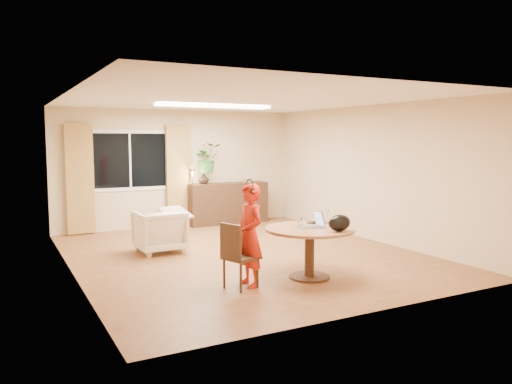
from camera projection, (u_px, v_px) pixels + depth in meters
floor at (244, 254)px, 8.48m from camera, size 6.50×6.50×0.00m
ceiling at (243, 100)px, 8.21m from camera, size 6.50×6.50×0.00m
wall_back at (179, 168)px, 11.21m from camera, size 5.50×0.00×5.50m
wall_left at (70, 185)px, 7.07m from camera, size 0.00×6.50×6.50m
wall_right at (371, 173)px, 9.63m from camera, size 0.00×6.50×6.50m
window at (130, 160)px, 10.66m from camera, size 1.70×0.03×1.30m
curtain_left at (80, 179)px, 10.14m from camera, size 0.55×0.08×2.25m
curtain_right at (178, 176)px, 11.11m from camera, size 0.55×0.08×2.25m
ceiling_panel at (214, 106)px, 9.27m from camera, size 2.20×0.35×0.05m
dining_table at (310, 239)px, 6.99m from camera, size 1.25×1.25×0.71m
dining_chair at (241, 255)px, 6.51m from camera, size 0.52×0.50×0.87m
child at (250, 235)px, 6.59m from camera, size 0.52×0.36×1.37m
laptop at (309, 219)px, 6.98m from camera, size 0.39×0.28×0.25m
tumbler at (300, 221)px, 7.20m from camera, size 0.09×0.09×0.10m
wine_glass at (327, 216)px, 7.37m from camera, size 0.07×0.07×0.21m
pot_lid at (314, 222)px, 7.38m from camera, size 0.21×0.21×0.03m
handbag at (339, 223)px, 6.70m from camera, size 0.38×0.27×0.23m
armchair at (160, 231)px, 8.63m from camera, size 0.81×0.84×0.73m
throw at (176, 208)px, 8.72m from camera, size 0.54×0.62×0.03m
sideboard at (228, 203)px, 11.59m from camera, size 1.89×0.46×0.95m
vase at (204, 178)px, 11.25m from camera, size 0.30×0.30×0.25m
bouquet at (207, 158)px, 11.24m from camera, size 0.60×0.52×0.66m
book_stack at (247, 180)px, 11.77m from camera, size 0.24×0.21×0.08m
desk_lamp at (192, 177)px, 11.06m from camera, size 0.19×0.19×0.36m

